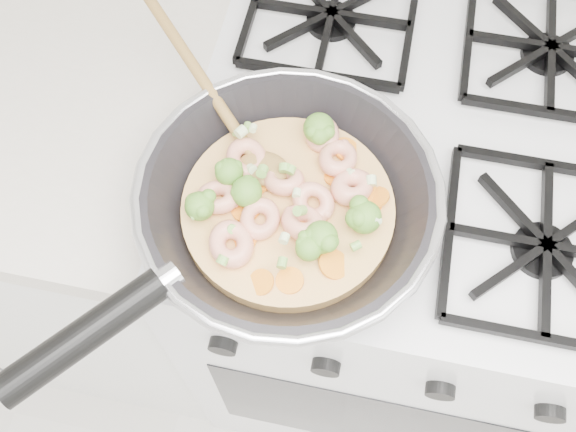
# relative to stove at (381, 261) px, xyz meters

# --- Properties ---
(stove) EXTENTS (0.60, 0.60, 0.92)m
(stove) POSITION_rel_stove_xyz_m (0.00, 0.00, 0.00)
(stove) COLOR silver
(stove) RESTS_ON ground
(skillet) EXTENTS (0.40, 0.49, 0.10)m
(skillet) POSITION_rel_stove_xyz_m (-0.15, -0.18, 0.50)
(skillet) COLOR black
(skillet) RESTS_ON stove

